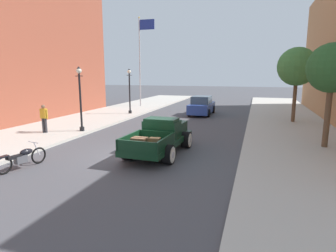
{
  "coord_description": "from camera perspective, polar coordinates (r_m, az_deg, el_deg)",
  "views": [
    {
      "loc": [
        5.05,
        -11.34,
        3.59
      ],
      "look_at": [
        0.87,
        2.03,
        1.0
      ],
      "focal_mm": 30.44,
      "sensor_mm": 36.0,
      "label": 1
    }
  ],
  "objects": [
    {
      "name": "ground_plane",
      "position": [
        12.92,
        -6.43,
        -5.72
      ],
      "size": [
        140.0,
        140.0,
        0.0
      ],
      "primitive_type": "plane",
      "color": "#47474C"
    },
    {
      "name": "sidewalk_left",
      "position": [
        17.09,
        -29.32,
        -2.75
      ],
      "size": [
        5.5,
        64.0,
        0.15
      ],
      "primitive_type": "cube",
      "color": "#B7B2A8",
      "rests_on": "ground"
    },
    {
      "name": "sidewalk_right",
      "position": [
        12.07,
        27.26,
        -7.66
      ],
      "size": [
        5.5,
        64.0,
        0.15
      ],
      "primitive_type": "cube",
      "color": "#B7B2A8",
      "rests_on": "ground"
    },
    {
      "name": "hotrod_truck_dark_green",
      "position": [
        13.1,
        -1.37,
        -2.03
      ],
      "size": [
        2.29,
        4.99,
        1.58
      ],
      "color": "black",
      "rests_on": "ground"
    },
    {
      "name": "motorcycle_parked",
      "position": [
        12.24,
        -27.23,
        -5.62
      ],
      "size": [
        0.68,
        2.09,
        0.93
      ],
      "color": "black",
      "rests_on": "ground"
    },
    {
      "name": "car_background_blue",
      "position": [
        25.27,
        6.76,
        4.0
      ],
      "size": [
        1.89,
        4.31,
        1.65
      ],
      "color": "#284293",
      "rests_on": "ground"
    },
    {
      "name": "pedestrian_sidewalk_left",
      "position": [
        18.19,
        -23.59,
        1.68
      ],
      "size": [
        0.53,
        0.22,
        1.65
      ],
      "color": "#333338",
      "rests_on": "sidewalk_left"
    },
    {
      "name": "street_lamp_near",
      "position": [
        17.82,
        -17.19,
        6.14
      ],
      "size": [
        0.5,
        0.32,
        3.85
      ],
      "color": "black",
      "rests_on": "sidewalk_left"
    },
    {
      "name": "street_lamp_far",
      "position": [
        25.01,
        -7.71,
        7.63
      ],
      "size": [
        0.5,
        0.32,
        3.85
      ],
      "color": "black",
      "rests_on": "sidewalk_left"
    },
    {
      "name": "flagpole",
      "position": [
        30.76,
        -5.29,
        14.51
      ],
      "size": [
        1.74,
        0.16,
        9.16
      ],
      "color": "#B2B2B7",
      "rests_on": "sidewalk_left"
    },
    {
      "name": "street_tree_nearest",
      "position": [
        15.12,
        30.04,
        9.9
      ],
      "size": [
        2.27,
        2.27,
        4.82
      ],
      "color": "brown",
      "rests_on": "sidewalk_right"
    },
    {
      "name": "street_tree_second",
      "position": [
        22.33,
        24.43,
        10.73
      ],
      "size": [
        2.69,
        2.69,
        5.26
      ],
      "color": "brown",
      "rests_on": "sidewalk_right"
    }
  ]
}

